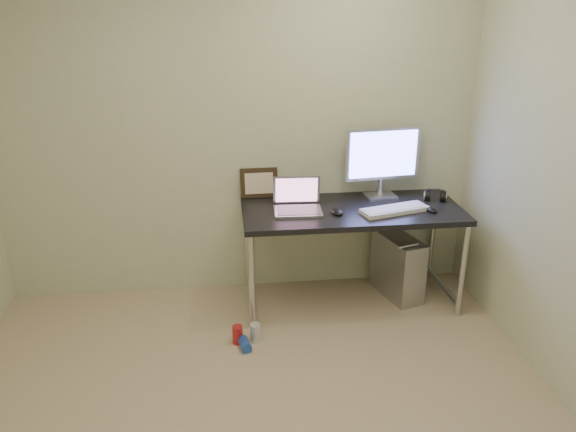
# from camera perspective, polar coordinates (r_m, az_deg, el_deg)

# --- Properties ---
(wall_back) EXTENTS (3.50, 0.02, 2.50)m
(wall_back) POSITION_cam_1_polar(r_m,az_deg,el_deg) (4.10, -5.17, 8.59)
(wall_back) COLOR beige
(wall_back) RESTS_ON ground
(desk) EXTENTS (1.56, 0.68, 0.75)m
(desk) POSITION_cam_1_polar(r_m,az_deg,el_deg) (4.05, 6.48, -0.26)
(desk) COLOR black
(desk) RESTS_ON ground
(tower_computer) EXTENTS (0.32, 0.50, 0.51)m
(tower_computer) POSITION_cam_1_polar(r_m,az_deg,el_deg) (4.37, 11.07, -5.01)
(tower_computer) COLOR #A6A6AB
(tower_computer) RESTS_ON ground
(cable_a) EXTENTS (0.01, 0.16, 0.69)m
(cable_a) POSITION_cam_1_polar(r_m,az_deg,el_deg) (4.49, 9.73, -1.89)
(cable_a) COLOR black
(cable_a) RESTS_ON ground
(cable_b) EXTENTS (0.02, 0.11, 0.71)m
(cable_b) POSITION_cam_1_polar(r_m,az_deg,el_deg) (4.51, 10.88, -2.17)
(cable_b) COLOR black
(cable_b) RESTS_ON ground
(can_red) EXTENTS (0.09, 0.09, 0.13)m
(can_red) POSITION_cam_1_polar(r_m,az_deg,el_deg) (3.82, -5.15, -11.91)
(can_red) COLOR #B11D20
(can_red) RESTS_ON ground
(can_white) EXTENTS (0.09, 0.09, 0.13)m
(can_white) POSITION_cam_1_polar(r_m,az_deg,el_deg) (3.83, -3.33, -11.74)
(can_white) COLOR silver
(can_white) RESTS_ON ground
(can_blue) EXTENTS (0.09, 0.14, 0.07)m
(can_blue) POSITION_cam_1_polar(r_m,az_deg,el_deg) (3.78, -4.42, -12.85)
(can_blue) COLOR blue
(can_blue) RESTS_ON ground
(laptop) EXTENTS (0.34, 0.29, 0.23)m
(laptop) POSITION_cam_1_polar(r_m,az_deg,el_deg) (3.94, 0.96, 1.34)
(laptop) COLOR silver
(laptop) RESTS_ON desk
(monitor) EXTENTS (0.56, 0.19, 0.53)m
(monitor) POSITION_cam_1_polar(r_m,az_deg,el_deg) (4.18, 9.59, 5.94)
(monitor) COLOR silver
(monitor) RESTS_ON desk
(keyboard) EXTENTS (0.50, 0.28, 0.03)m
(keyboard) POSITION_cam_1_polar(r_m,az_deg,el_deg) (3.99, 10.77, 0.62)
(keyboard) COLOR white
(keyboard) RESTS_ON desk
(mouse_right) EXTENTS (0.09, 0.12, 0.04)m
(mouse_right) POSITION_cam_1_polar(r_m,az_deg,el_deg) (4.05, 14.37, 0.71)
(mouse_right) COLOR black
(mouse_right) RESTS_ON desk
(mouse_left) EXTENTS (0.09, 0.13, 0.04)m
(mouse_left) POSITION_cam_1_polar(r_m,az_deg,el_deg) (3.90, 5.01, 0.53)
(mouse_left) COLOR black
(mouse_left) RESTS_ON desk
(headphones) EXTENTS (0.18, 0.10, 0.10)m
(headphones) POSITION_cam_1_polar(r_m,az_deg,el_deg) (4.28, 14.72, 1.94)
(headphones) COLOR black
(headphones) RESTS_ON desk
(picture_frame) EXTENTS (0.28, 0.09, 0.22)m
(picture_frame) POSITION_cam_1_polar(r_m,az_deg,el_deg) (4.19, -2.97, 3.39)
(picture_frame) COLOR black
(picture_frame) RESTS_ON desk
(webcam) EXTENTS (0.05, 0.04, 0.13)m
(webcam) POSITION_cam_1_polar(r_m,az_deg,el_deg) (4.17, 0.35, 3.20)
(webcam) COLOR silver
(webcam) RESTS_ON desk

